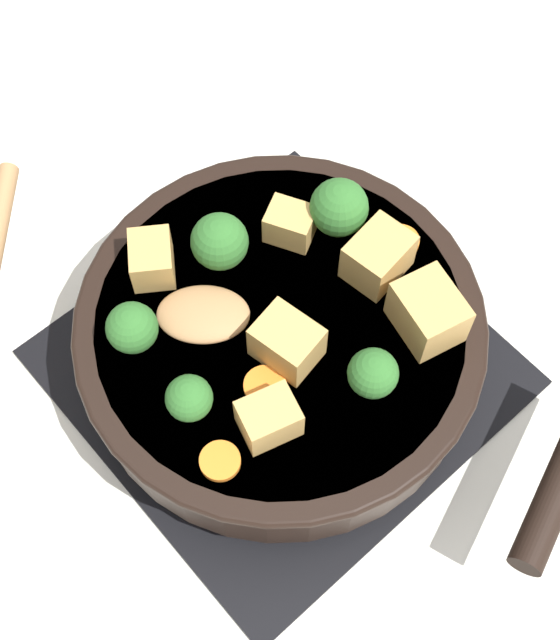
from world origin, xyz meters
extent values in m
plane|color=silver|center=(0.00, 0.00, 0.00)|extent=(2.40, 2.40, 0.00)
cube|color=black|center=(0.00, 0.00, 0.00)|extent=(0.31, 0.31, 0.01)
torus|color=black|center=(0.00, 0.00, 0.02)|extent=(0.24, 0.24, 0.01)
cube|color=black|center=(0.00, 0.00, 0.02)|extent=(0.01, 0.23, 0.01)
cube|color=black|center=(0.00, 0.00, 0.02)|extent=(0.23, 0.01, 0.01)
cylinder|color=black|center=(0.00, 0.00, 0.06)|extent=(0.30, 0.30, 0.06)
cylinder|color=brown|center=(0.00, 0.00, 0.06)|extent=(0.27, 0.27, 0.05)
torus|color=black|center=(0.00, 0.00, 0.08)|extent=(0.31, 0.31, 0.01)
ellipsoid|color=#A87A4C|center=(-0.04, -0.04, 0.09)|extent=(0.08, 0.08, 0.01)
cube|color=tan|center=(0.07, 0.08, 0.10)|extent=(0.06, 0.05, 0.04)
cube|color=tan|center=(-0.09, -0.04, 0.10)|extent=(0.05, 0.05, 0.03)
cube|color=tan|center=(0.02, -0.01, 0.10)|extent=(0.05, 0.04, 0.04)
cube|color=tan|center=(0.06, -0.06, 0.10)|extent=(0.04, 0.05, 0.03)
cube|color=tan|center=(-0.05, 0.06, 0.10)|extent=(0.04, 0.04, 0.03)
cube|color=tan|center=(0.02, 0.08, 0.10)|extent=(0.04, 0.05, 0.04)
cylinder|color=#709956|center=(0.01, -0.09, 0.09)|extent=(0.01, 0.01, 0.01)
sphere|color=#2D6628|center=(0.01, -0.09, 0.11)|extent=(0.03, 0.03, 0.03)
cylinder|color=#709956|center=(0.08, 0.01, 0.09)|extent=(0.01, 0.01, 0.01)
sphere|color=#2D6628|center=(0.08, 0.01, 0.11)|extent=(0.04, 0.04, 0.04)
cylinder|color=#709956|center=(-0.03, 0.09, 0.09)|extent=(0.01, 0.01, 0.01)
sphere|color=#2D6628|center=(-0.03, 0.09, 0.11)|extent=(0.04, 0.04, 0.04)
cylinder|color=#709956|center=(-0.07, 0.00, 0.09)|extent=(0.01, 0.01, 0.01)
sphere|color=#2D6628|center=(-0.07, 0.00, 0.11)|extent=(0.04, 0.04, 0.04)
cylinder|color=#709956|center=(-0.05, -0.09, 0.09)|extent=(0.01, 0.01, 0.01)
sphere|color=#2D6628|center=(-0.05, -0.09, 0.11)|extent=(0.04, 0.04, 0.04)
cylinder|color=orange|center=(0.01, 0.11, 0.09)|extent=(0.03, 0.03, 0.01)
cylinder|color=orange|center=(0.05, -0.10, 0.09)|extent=(0.03, 0.03, 0.01)
cylinder|color=orange|center=(0.03, -0.04, 0.09)|extent=(0.03, 0.03, 0.01)
camera|label=1|loc=(0.23, -0.20, 0.66)|focal=50.00mm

